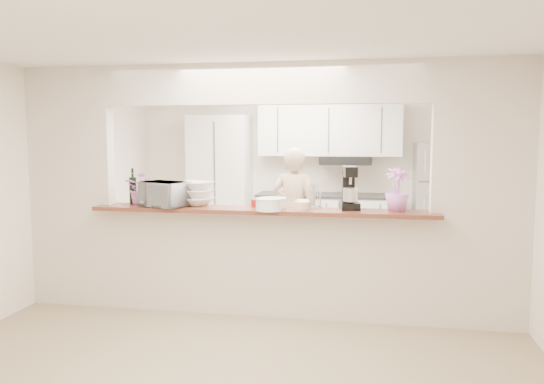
% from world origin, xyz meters
% --- Properties ---
extents(floor, '(6.00, 6.00, 0.00)m').
position_xyz_m(floor, '(0.00, 0.00, 0.00)').
color(floor, gray).
rests_on(floor, ground).
extents(tile_overlay, '(5.00, 2.90, 0.01)m').
position_xyz_m(tile_overlay, '(0.00, 1.55, 0.01)').
color(tile_overlay, beige).
rests_on(tile_overlay, floor).
extents(partition, '(5.00, 0.15, 2.50)m').
position_xyz_m(partition, '(0.00, 0.00, 1.48)').
color(partition, beige).
rests_on(partition, floor).
extents(bar_counter, '(3.40, 0.38, 1.09)m').
position_xyz_m(bar_counter, '(0.00, -0.00, 0.58)').
color(bar_counter, beige).
rests_on(bar_counter, floor).
extents(kitchen_cabinets, '(3.15, 0.62, 2.25)m').
position_xyz_m(kitchen_cabinets, '(-0.19, 2.72, 0.97)').
color(kitchen_cabinets, silver).
rests_on(kitchen_cabinets, floor).
extents(refrigerator, '(0.75, 0.70, 1.70)m').
position_xyz_m(refrigerator, '(2.05, 2.65, 0.85)').
color(refrigerator, '#A4A5A9').
rests_on(refrigerator, floor).
extents(flower_left, '(0.36, 0.33, 0.33)m').
position_xyz_m(flower_left, '(-1.30, 0.05, 1.26)').
color(flower_left, pink).
rests_on(flower_left, bar_counter).
extents(wine_bottle_a, '(0.07, 0.07, 0.37)m').
position_xyz_m(wine_bottle_a, '(-1.40, 0.07, 1.24)').
color(wine_bottle_a, black).
rests_on(wine_bottle_a, bar_counter).
extents(wine_bottle_b, '(0.07, 0.07, 0.36)m').
position_xyz_m(wine_bottle_b, '(-1.40, 0.07, 1.23)').
color(wine_bottle_b, black).
rests_on(wine_bottle_b, bar_counter).
extents(toaster_oven, '(0.53, 0.45, 0.25)m').
position_xyz_m(toaster_oven, '(-0.99, -0.10, 1.22)').
color(toaster_oven, '#A0A0A5').
rests_on(toaster_oven, bar_counter).
extents(serving_bowls, '(0.43, 0.43, 0.24)m').
position_xyz_m(serving_bowls, '(-0.70, 0.05, 1.21)').
color(serving_bowls, white).
rests_on(serving_bowls, bar_counter).
extents(plate_stack_a, '(0.26, 0.26, 0.12)m').
position_xyz_m(plate_stack_a, '(0.10, -0.19, 1.15)').
color(plate_stack_a, white).
rests_on(plate_stack_a, bar_counter).
extents(plate_stack_b, '(0.28, 0.28, 0.10)m').
position_xyz_m(plate_stack_b, '(0.10, 0.03, 1.14)').
color(plate_stack_b, white).
rests_on(plate_stack_b, bar_counter).
extents(red_bowl, '(0.16, 0.16, 0.07)m').
position_xyz_m(red_bowl, '(-0.05, 0.08, 1.13)').
color(red_bowl, maroon).
rests_on(red_bowl, bar_counter).
extents(tan_bowl, '(0.16, 0.16, 0.07)m').
position_xyz_m(tan_bowl, '(0.40, -0.03, 1.13)').
color(tan_bowl, beige).
rests_on(tan_bowl, bar_counter).
extents(utensil_caddy, '(0.26, 0.16, 0.24)m').
position_xyz_m(utensil_caddy, '(0.45, 0.05, 1.19)').
color(utensil_caddy, silver).
rests_on(utensil_caddy, bar_counter).
extents(stand_mixer, '(0.23, 0.31, 0.42)m').
position_xyz_m(stand_mixer, '(0.85, 0.06, 1.28)').
color(stand_mixer, black).
rests_on(stand_mixer, bar_counter).
extents(flower_right, '(0.29, 0.29, 0.41)m').
position_xyz_m(flower_right, '(1.30, 0.01, 1.29)').
color(flower_right, '#C067BC').
rests_on(flower_right, bar_counter).
extents(person, '(0.68, 0.53, 1.64)m').
position_xyz_m(person, '(0.11, 1.50, 0.82)').
color(person, tan).
rests_on(person, floor).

